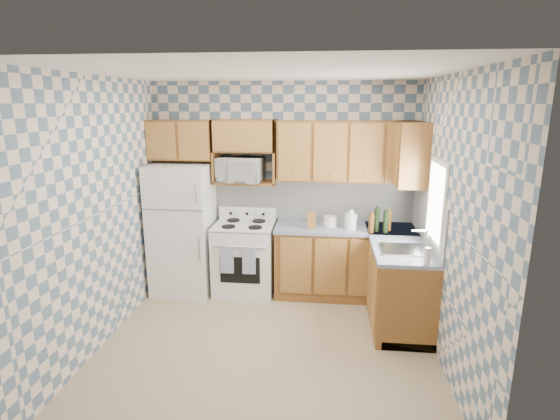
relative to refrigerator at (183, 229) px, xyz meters
The scene contains 30 objects.
floor 1.97m from the refrigerator, 44.43° to the right, with size 3.40×3.40×0.00m, color #8E7B5B.
back_wall 1.42m from the refrigerator, 15.35° to the left, with size 3.40×0.02×2.70m, color slate.
right_wall 3.27m from the refrigerator, 22.79° to the right, with size 0.02×3.20×2.70m, color slate.
backsplash_back 1.75m from the refrigerator, 11.47° to the left, with size 2.60×0.01×0.56m, color silver.
backsplash_right 3.02m from the refrigerator, ahead, with size 0.01×1.60×0.56m, color silver.
refrigerator is the anchor object (origin of this frame).
stove_body 0.89m from the refrigerator, ahead, with size 0.76×0.65×0.90m, color silver.
cooktop 0.81m from the refrigerator, ahead, with size 0.76×0.65×0.03m, color silver.
backguard 0.87m from the refrigerator, 20.44° to the left, with size 0.76×0.08×0.17m, color silver.
dish_towel_left 0.78m from the refrigerator, 26.25° to the right, with size 0.16×0.03×0.34m, color navy.
dish_towel_right 1.02m from the refrigerator, 19.13° to the right, with size 0.16×0.03×0.34m, color navy.
base_cabinets_back 2.14m from the refrigerator, ahead, with size 1.75×0.60×0.88m, color brown.
base_cabinets_right 2.74m from the refrigerator, ahead, with size 0.60×1.60×0.88m, color brown.
countertop_back 2.10m from the refrigerator, ahead, with size 1.77×0.63×0.04m, color slate.
countertop_right 2.71m from the refrigerator, ahead, with size 0.63×1.60×0.04m, color slate.
upper_cabinets_back 2.34m from the refrigerator, ahead, with size 1.75×0.33×0.74m, color brown.
upper_cabinets_fridge 1.15m from the refrigerator, 94.64° to the left, with size 0.82×0.33×0.50m, color brown.
upper_cabinets_right 2.99m from the refrigerator, ahead, with size 0.33×0.70×0.74m, color brown.
microwave_shelf 1.02m from the refrigerator, 12.94° to the left, with size 0.80×0.33×0.03m, color brown.
microwave 1.08m from the refrigerator, 10.94° to the left, with size 0.56×0.38×0.31m, color silver.
sink 2.79m from the refrigerator, 16.65° to the right, with size 0.48×0.40×0.03m, color #B7B7BC.
window 3.13m from the refrigerator, 15.12° to the right, with size 0.02×0.66×0.86m, color silver.
bottle_0 2.47m from the refrigerator, ahead, with size 0.06×0.06×0.29m, color black.
bottle_1 2.57m from the refrigerator, ahead, with size 0.06×0.06×0.27m, color black.
bottle_2 2.62m from the refrigerator, ahead, with size 0.06×0.06×0.25m, color #593612.
bottle_3 2.40m from the refrigerator, ahead, with size 0.06×0.06×0.23m, color #593612.
knife_block 1.68m from the refrigerator, ahead, with size 0.10×0.10×0.21m, color brown.
electric_kettle 2.16m from the refrigerator, ahead, with size 0.15×0.15×0.19m, color silver.
food_containers 1.91m from the refrigerator, ahead, with size 0.18×0.18×0.12m, color beige, non-canonical shape.
soap_bottle 3.07m from the refrigerator, 23.04° to the right, with size 0.06×0.06×0.17m, color beige.
Camera 1 is at (0.56, -4.03, 2.44)m, focal length 28.00 mm.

